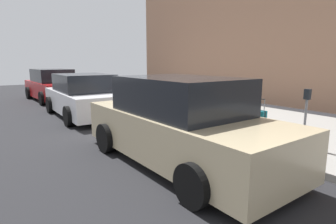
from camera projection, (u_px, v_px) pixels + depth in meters
The scene contains 16 objects.
ground_plane at pixel (164, 126), 8.51m from camera, with size 40.00×40.00×0.00m, color black.
sidewalk_curb at pixel (221, 115), 9.90m from camera, with size 18.00×5.00×0.14m, color gray.
suitcase_teal_0 at pixel (257, 125), 6.48m from camera, with size 0.39×0.23×1.00m.
suitcase_red_1 at pixel (243, 124), 6.91m from camera, with size 0.46×0.25×0.82m.
suitcase_navy_2 at pixel (229, 118), 7.31m from camera, with size 0.45×0.23×0.99m.
suitcase_silver_3 at pixel (215, 118), 7.68m from camera, with size 0.40×0.21×0.73m.
suitcase_black_4 at pixel (204, 112), 8.06m from camera, with size 0.45×0.25×0.96m.
suitcase_olive_5 at pixel (192, 109), 8.38m from camera, with size 0.38×0.26×1.05m.
suitcase_maroon_6 at pixel (183, 111), 8.73m from camera, with size 0.40×0.24×0.60m.
suitcase_teal_7 at pixel (176, 107), 9.15m from camera, with size 0.48×0.22×0.69m.
fire_hydrant at pixel (164, 102), 9.72m from camera, with size 0.39×0.21×0.77m.
bollard_post at pixel (152, 101), 10.07m from camera, with size 0.13×0.13×0.79m, color brown.
parking_meter at pixel (306, 110), 5.75m from camera, with size 0.12×0.09×1.27m.
parked_car_beige_0 at pixel (180, 124), 5.29m from camera, with size 4.70×2.13×1.68m.
parked_car_white_1 at pixel (84, 96), 9.94m from camera, with size 4.45×2.12×1.53m.
parked_car_red_2 at pixel (52, 86), 14.03m from camera, with size 4.74×2.13×1.60m.
Camera 1 is at (-6.89, 4.62, 1.97)m, focal length 29.19 mm.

